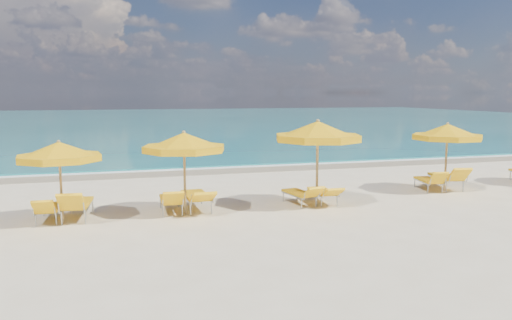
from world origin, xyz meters
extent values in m
plane|color=beige|center=(0.00, 0.00, 0.00)|extent=(120.00, 120.00, 0.00)
cube|color=#136E70|center=(0.00, 48.00, 0.00)|extent=(120.00, 80.00, 0.30)
cube|color=tan|center=(0.00, 7.40, 0.00)|extent=(120.00, 2.60, 0.01)
cube|color=white|center=(0.00, 8.20, 0.00)|extent=(120.00, 1.20, 0.03)
cube|color=white|center=(-6.00, 17.00, 0.00)|extent=(14.00, 0.36, 0.05)
cube|color=white|center=(8.00, 24.00, 0.00)|extent=(18.00, 0.30, 0.05)
cylinder|color=tan|center=(-5.84, -0.45, 1.05)|extent=(0.07, 0.07, 2.10)
cone|color=#FFB70D|center=(-5.84, -0.45, 1.94)|extent=(2.63, 2.63, 0.42)
cylinder|color=#FFB70D|center=(-5.84, -0.45, 1.73)|extent=(2.65, 2.65, 0.17)
sphere|color=tan|center=(-5.84, -0.45, 2.15)|extent=(0.09, 0.09, 0.09)
cylinder|color=tan|center=(-2.61, -0.35, 1.13)|extent=(0.07, 0.07, 2.26)
cone|color=#FFB70D|center=(-2.61, -0.35, 2.08)|extent=(2.55, 2.55, 0.45)
cylinder|color=#FFB70D|center=(-2.61, -0.35, 1.86)|extent=(2.57, 2.57, 0.18)
sphere|color=tan|center=(-2.61, -0.35, 2.31)|extent=(0.10, 0.10, 0.10)
cylinder|color=tan|center=(1.31, -0.50, 1.26)|extent=(0.08, 0.08, 2.52)
cone|color=#FFB70D|center=(1.31, -0.50, 2.32)|extent=(2.82, 2.82, 0.50)
cylinder|color=#FFB70D|center=(1.31, -0.50, 2.07)|extent=(2.85, 2.85, 0.20)
sphere|color=tan|center=(1.31, -0.50, 2.57)|extent=(0.11, 0.11, 0.11)
cylinder|color=tan|center=(6.51, 0.43, 1.15)|extent=(0.07, 0.07, 2.29)
cone|color=#FFB70D|center=(6.51, 0.43, 2.11)|extent=(3.11, 3.11, 0.46)
cylinder|color=#FFB70D|center=(6.51, 0.43, 1.89)|extent=(3.14, 3.14, 0.18)
sphere|color=tan|center=(6.51, 0.43, 2.35)|extent=(0.10, 0.10, 0.10)
cube|color=yellow|center=(-6.20, 0.01, 0.34)|extent=(0.59, 1.21, 0.07)
cube|color=yellow|center=(-6.25, -0.78, 0.53)|extent=(0.55, 0.48, 0.43)
cube|color=yellow|center=(-5.48, 0.03, 0.41)|extent=(0.78, 1.48, 0.09)
cube|color=yellow|center=(-5.58, -0.91, 0.65)|extent=(0.69, 0.59, 0.54)
cube|color=yellow|center=(-2.97, 0.06, 0.36)|extent=(0.61, 1.28, 0.08)
cube|color=yellow|center=(-3.00, -0.79, 0.57)|extent=(0.58, 0.51, 0.45)
cube|color=yellow|center=(-2.23, 0.16, 0.42)|extent=(0.69, 1.46, 0.09)
cube|color=yellow|center=(-2.19, -0.85, 0.57)|extent=(0.66, 0.67, 0.38)
cube|color=yellow|center=(0.91, -0.05, 0.35)|extent=(0.73, 1.28, 0.07)
cube|color=yellow|center=(1.04, -0.87, 0.52)|extent=(0.61, 0.58, 0.39)
cube|color=yellow|center=(1.70, -0.01, 0.35)|extent=(0.59, 1.24, 0.08)
cube|color=yellow|center=(1.67, -0.87, 0.49)|extent=(0.56, 0.56, 0.33)
cube|color=yellow|center=(6.08, 0.79, 0.35)|extent=(0.78, 1.30, 0.08)
cube|color=yellow|center=(5.92, 0.00, 0.56)|extent=(0.62, 0.55, 0.47)
cube|color=yellow|center=(6.88, 0.91, 0.42)|extent=(0.89, 1.54, 0.09)
cube|color=yellow|center=(6.71, -0.05, 0.65)|extent=(0.74, 0.67, 0.53)
camera|label=1|loc=(-4.54, -14.07, 3.39)|focal=35.00mm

